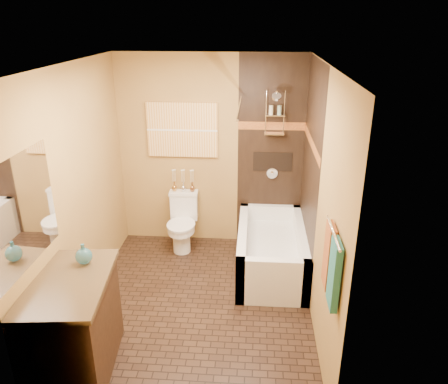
# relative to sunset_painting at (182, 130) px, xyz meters

# --- Properties ---
(floor) EXTENTS (3.00, 3.00, 0.00)m
(floor) POSITION_rel_sunset_painting_xyz_m (0.36, -1.48, -1.55)
(floor) COLOR black
(floor) RESTS_ON ground
(wall_left) EXTENTS (0.02, 3.00, 2.50)m
(wall_left) POSITION_rel_sunset_painting_xyz_m (-0.84, -1.48, -0.30)
(wall_left) COLOR #A98541
(wall_left) RESTS_ON floor
(wall_right) EXTENTS (0.02, 3.00, 2.50)m
(wall_right) POSITION_rel_sunset_painting_xyz_m (1.56, -1.48, -0.30)
(wall_right) COLOR #A98541
(wall_right) RESTS_ON floor
(wall_back) EXTENTS (2.40, 0.02, 2.50)m
(wall_back) POSITION_rel_sunset_painting_xyz_m (0.36, 0.02, -0.30)
(wall_back) COLOR #A98541
(wall_back) RESTS_ON floor
(wall_front) EXTENTS (2.40, 0.02, 2.50)m
(wall_front) POSITION_rel_sunset_painting_xyz_m (0.36, -2.98, -0.30)
(wall_front) COLOR #A98541
(wall_front) RESTS_ON floor
(ceiling) EXTENTS (3.00, 3.00, 0.00)m
(ceiling) POSITION_rel_sunset_painting_xyz_m (0.36, -1.48, 0.95)
(ceiling) COLOR silver
(ceiling) RESTS_ON wall_back
(alcove_tile_back) EXTENTS (0.85, 0.01, 2.50)m
(alcove_tile_back) POSITION_rel_sunset_painting_xyz_m (1.13, 0.01, -0.30)
(alcove_tile_back) COLOR black
(alcove_tile_back) RESTS_ON wall_back
(alcove_tile_right) EXTENTS (0.01, 1.50, 2.50)m
(alcove_tile_right) POSITION_rel_sunset_painting_xyz_m (1.55, -0.73, -0.30)
(alcove_tile_right) COLOR black
(alcove_tile_right) RESTS_ON wall_right
(mosaic_band_back) EXTENTS (0.85, 0.01, 0.10)m
(mosaic_band_back) POSITION_rel_sunset_painting_xyz_m (1.13, 0.00, 0.07)
(mosaic_band_back) COLOR brown
(mosaic_band_back) RESTS_ON alcove_tile_back
(mosaic_band_right) EXTENTS (0.01, 1.50, 0.10)m
(mosaic_band_right) POSITION_rel_sunset_painting_xyz_m (1.54, -0.73, 0.07)
(mosaic_band_right) COLOR brown
(mosaic_band_right) RESTS_ON alcove_tile_right
(alcove_niche) EXTENTS (0.50, 0.01, 0.25)m
(alcove_niche) POSITION_rel_sunset_painting_xyz_m (1.16, 0.01, -0.40)
(alcove_niche) COLOR black
(alcove_niche) RESTS_ON alcove_tile_back
(shower_fixtures) EXTENTS (0.24, 0.33, 1.16)m
(shower_fixtures) POSITION_rel_sunset_painting_xyz_m (1.16, -0.10, 0.12)
(shower_fixtures) COLOR silver
(shower_fixtures) RESTS_ON floor
(curtain_rod) EXTENTS (0.03, 1.55, 0.03)m
(curtain_rod) POSITION_rel_sunset_painting_xyz_m (0.76, -0.73, 0.47)
(curtain_rod) COLOR silver
(curtain_rod) RESTS_ON wall_back
(towel_bar) EXTENTS (0.02, 0.55, 0.02)m
(towel_bar) POSITION_rel_sunset_painting_xyz_m (1.51, -2.53, -0.10)
(towel_bar) COLOR silver
(towel_bar) RESTS_ON wall_right
(towel_teal) EXTENTS (0.05, 0.22, 0.52)m
(towel_teal) POSITION_rel_sunset_painting_xyz_m (1.52, -2.66, -0.37)
(towel_teal) COLOR #1E665E
(towel_teal) RESTS_ON towel_bar
(towel_rust) EXTENTS (0.05, 0.22, 0.52)m
(towel_rust) POSITION_rel_sunset_painting_xyz_m (1.52, -2.40, -0.37)
(towel_rust) COLOR #94481B
(towel_rust) RESTS_ON towel_bar
(sunset_painting) EXTENTS (0.90, 0.04, 0.70)m
(sunset_painting) POSITION_rel_sunset_painting_xyz_m (0.00, 0.00, 0.00)
(sunset_painting) COLOR orange
(sunset_painting) RESTS_ON wall_back
(vanity_mirror) EXTENTS (0.01, 1.00, 0.90)m
(vanity_mirror) POSITION_rel_sunset_painting_xyz_m (-0.83, -2.48, -0.05)
(vanity_mirror) COLOR white
(vanity_mirror) RESTS_ON wall_left
(bathtub) EXTENTS (0.80, 1.50, 0.55)m
(bathtub) POSITION_rel_sunset_painting_xyz_m (1.16, -0.73, -1.33)
(bathtub) COLOR white
(bathtub) RESTS_ON floor
(toilet) EXTENTS (0.38, 0.56, 0.74)m
(toilet) POSITION_rel_sunset_painting_xyz_m (0.00, -0.25, -1.18)
(toilet) COLOR white
(toilet) RESTS_ON floor
(vanity) EXTENTS (0.73, 1.08, 0.91)m
(vanity) POSITION_rel_sunset_painting_xyz_m (-0.57, -2.48, -1.09)
(vanity) COLOR black
(vanity) RESTS_ON floor
(teal_bottle) EXTENTS (0.17, 0.17, 0.23)m
(teal_bottle) POSITION_rel_sunset_painting_xyz_m (-0.52, -2.21, -0.55)
(teal_bottle) COLOR #276677
(teal_bottle) RESTS_ON vanity
(bud_vases) EXTENTS (0.30, 0.06, 0.30)m
(bud_vases) POSITION_rel_sunset_painting_xyz_m (0.00, -0.09, -0.65)
(bud_vases) COLOR #BF853B
(bud_vases) RESTS_ON toilet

